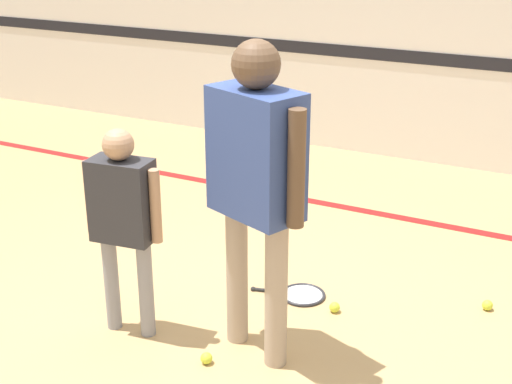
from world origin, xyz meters
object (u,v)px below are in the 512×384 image
person_student_left (123,211)px  tennis_ball_near_instructor (206,358)px  tennis_ball_by_spare_racket (335,307)px  tennis_ball_stray_right (487,305)px  racket_spare_on_floor (300,294)px  person_instructor (256,170)px

person_student_left → tennis_ball_near_instructor: (0.57, -0.09, -0.73)m
tennis_ball_near_instructor → tennis_ball_by_spare_racket: size_ratio=1.00×
tennis_ball_near_instructor → tennis_ball_by_spare_racket: 0.93m
tennis_ball_by_spare_racket → tennis_ball_stray_right: 0.95m
tennis_ball_near_instructor → tennis_ball_stray_right: size_ratio=1.00×
racket_spare_on_floor → tennis_ball_near_instructor: tennis_ball_near_instructor is taller
tennis_ball_stray_right → tennis_ball_by_spare_racket: bearing=-151.2°
person_instructor → tennis_ball_by_spare_racket: 1.22m
person_student_left → tennis_ball_stray_right: 2.31m
racket_spare_on_floor → person_student_left: bearing=34.4°
tennis_ball_near_instructor → tennis_ball_by_spare_racket: (0.42, 0.83, 0.00)m
tennis_ball_near_instructor → person_student_left: bearing=171.4°
racket_spare_on_floor → tennis_ball_near_instructor: bearing=65.9°
person_instructor → person_student_left: size_ratio=1.41×
tennis_ball_stray_right → tennis_ball_near_instructor: bearing=-134.4°
person_student_left → tennis_ball_stray_right: size_ratio=18.73×
person_instructor → tennis_ball_near_instructor: (-0.18, -0.24, -1.05)m
racket_spare_on_floor → tennis_ball_by_spare_racket: (0.27, -0.09, 0.02)m
racket_spare_on_floor → tennis_ball_near_instructor: size_ratio=7.78×
person_student_left → racket_spare_on_floor: bearing=41.7°
tennis_ball_stray_right → racket_spare_on_floor: bearing=-161.3°
person_instructor → tennis_ball_stray_right: person_instructor is taller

